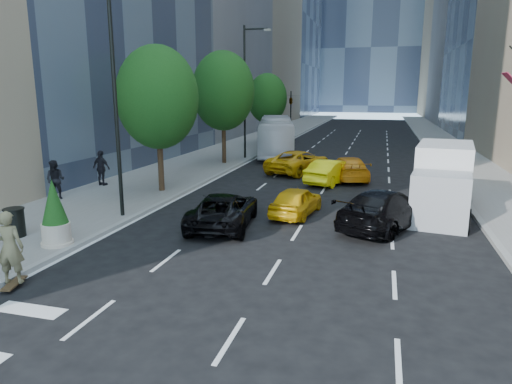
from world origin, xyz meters
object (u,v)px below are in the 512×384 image
(planter_shrub, at_px, (55,214))
(black_sedan_lincoln, at_px, (223,210))
(box_truck, at_px, (443,179))
(black_sedan_mercedes, at_px, (385,209))
(city_bus, at_px, (276,136))
(skateboarder, at_px, (10,252))
(trash_can, at_px, (15,223))

(planter_shrub, bearing_deg, black_sedan_lincoln, 41.49)
(black_sedan_lincoln, height_order, box_truck, box_truck)
(black_sedan_mercedes, xyz_separation_m, planter_shrub, (-10.80, -5.52, 0.47))
(black_sedan_lincoln, relative_size, box_truck, 0.74)
(black_sedan_mercedes, xyz_separation_m, city_bus, (-9.00, 19.89, 0.85))
(black_sedan_lincoln, bearing_deg, skateboarder, 55.93)
(black_sedan_lincoln, bearing_deg, city_bus, -89.73)
(city_bus, bearing_deg, black_sedan_lincoln, -95.66)
(black_sedan_mercedes, distance_m, trash_can, 13.84)
(city_bus, relative_size, planter_shrub, 5.07)
(black_sedan_mercedes, height_order, planter_shrub, planter_shrub)
(skateboarder, bearing_deg, black_sedan_mercedes, -155.31)
(city_bus, height_order, trash_can, city_bus)
(skateboarder, relative_size, trash_can, 2.03)
(trash_can, distance_m, planter_shrub, 2.15)
(skateboarder, xyz_separation_m, planter_shrub, (-1.00, 3.04, 0.22))
(black_sedan_lincoln, bearing_deg, box_truck, -159.73)
(black_sedan_lincoln, distance_m, city_bus, 21.55)
(city_bus, relative_size, trash_can, 11.55)
(black_sedan_mercedes, distance_m, planter_shrub, 12.14)
(black_sedan_lincoln, xyz_separation_m, box_truck, (8.60, 4.47, 0.85))
(box_truck, height_order, planter_shrub, box_truck)
(black_sedan_lincoln, distance_m, trash_can, 7.60)
(box_truck, relative_size, trash_can, 6.53)
(city_bus, bearing_deg, skateboarder, -104.74)
(box_truck, height_order, trash_can, box_truck)
(skateboarder, height_order, box_truck, box_truck)
(box_truck, bearing_deg, black_sedan_lincoln, -144.31)
(skateboarder, distance_m, city_bus, 28.47)
(black_sedan_lincoln, height_order, black_sedan_mercedes, black_sedan_mercedes)
(skateboarder, distance_m, box_truck, 16.83)
(skateboarder, relative_size, black_sedan_mercedes, 0.39)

